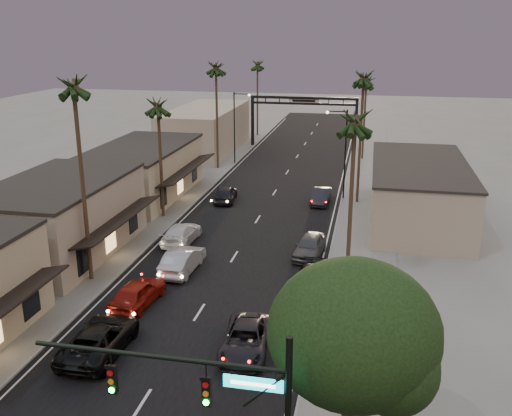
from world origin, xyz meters
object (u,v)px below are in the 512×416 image
at_px(streetlight_right, 343,147).
at_px(curbside_black, 310,279).
at_px(palm_ld, 216,65).
at_px(palm_far, 257,62).
at_px(traffic_signal, 228,407).
at_px(arch, 304,109).
at_px(streetlight_left, 236,122).
at_px(palm_ra, 355,116).
at_px(oncoming_red, 137,293).
at_px(palm_rb, 364,74).
at_px(palm_rc, 367,78).
at_px(corner_tree, 355,339).
at_px(palm_lb, 73,81).
at_px(palm_lc, 158,101).
at_px(curbside_near, 246,340).
at_px(oncoming_silver, 182,260).
at_px(oncoming_pickup, 100,339).

relative_size(streetlight_right, curbside_black, 1.97).
bearing_deg(palm_ld, palm_far, 89.25).
height_order(traffic_signal, arch, traffic_signal).
relative_size(streetlight_left, palm_ra, 0.68).
bearing_deg(curbside_black, streetlight_left, 113.39).
bearing_deg(traffic_signal, oncoming_red, 122.61).
distance_m(palm_rb, oncoming_red, 30.17).
relative_size(traffic_signal, palm_rc, 0.70).
xyz_separation_m(corner_tree, palm_far, (-17.78, 70.55, 5.46)).
bearing_deg(curbside_black, palm_rc, 89.00).
bearing_deg(oncoming_red, curbside_black, -149.93).
bearing_deg(palm_lb, streetlight_left, 87.33).
distance_m(palm_far, curbside_black, 57.16).
bearing_deg(palm_lc, traffic_signal, -65.94).
distance_m(palm_lb, palm_ld, 33.01).
height_order(palm_lb, curbside_near, palm_lb).
bearing_deg(palm_rc, streetlight_left, -158.86).
height_order(palm_lb, palm_rb, palm_lb).
bearing_deg(curbside_near, palm_ra, 56.60).
bearing_deg(palm_rb, palm_far, 116.43).
height_order(traffic_signal, streetlight_left, streetlight_left).
xyz_separation_m(streetlight_right, palm_lb, (-15.52, -23.00, 8.06)).
height_order(palm_ra, curbside_black, palm_ra).
distance_m(palm_lb, palm_rb, 27.94).
distance_m(palm_ra, oncoming_silver, 15.68).
distance_m(palm_lb, curbside_near, 18.90).
relative_size(oncoming_silver, curbside_black, 1.13).
relative_size(arch, oncoming_silver, 2.95).
bearing_deg(oncoming_red, corner_tree, 144.83).
bearing_deg(palm_lb, curbside_black, 6.84).
distance_m(oncoming_red, curbside_black, 11.21).
xyz_separation_m(traffic_signal, curbside_black, (0.51, 19.78, -4.42)).
xyz_separation_m(curbside_near, curbside_black, (2.48, 8.49, -0.06)).
distance_m(streetlight_right, palm_rb, 7.35).
height_order(streetlight_right, curbside_black, streetlight_right).
xyz_separation_m(oncoming_red, curbside_near, (7.74, -3.89, -0.10)).
distance_m(corner_tree, curbside_near, 11.05).
height_order(arch, curbside_near, arch).
bearing_deg(palm_ra, streetlight_left, 114.54).
distance_m(palm_far, oncoming_pickup, 65.35).
relative_size(palm_ra, oncoming_red, 2.73).
bearing_deg(oncoming_silver, traffic_signal, 114.72).
height_order(corner_tree, palm_rb, palm_rb).
relative_size(streetlight_right, curbside_near, 1.73).
bearing_deg(palm_ld, traffic_signal, -74.35).
bearing_deg(oncoming_silver, oncoming_pickup, 87.41).
bearing_deg(arch, palm_rb, -71.70).
relative_size(palm_lb, palm_ra, 1.15).
xyz_separation_m(arch, oncoming_silver, (-2.94, -45.33, -4.68)).
relative_size(palm_lc, palm_rb, 0.86).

